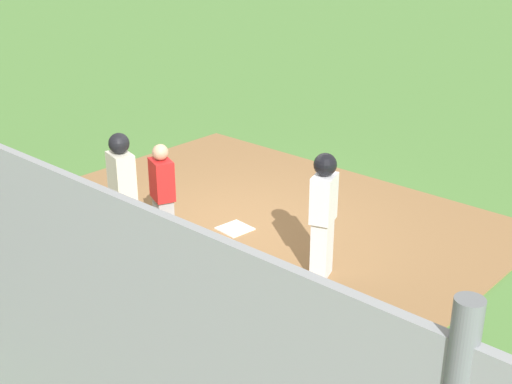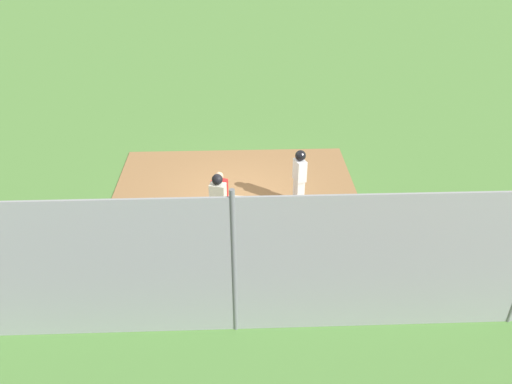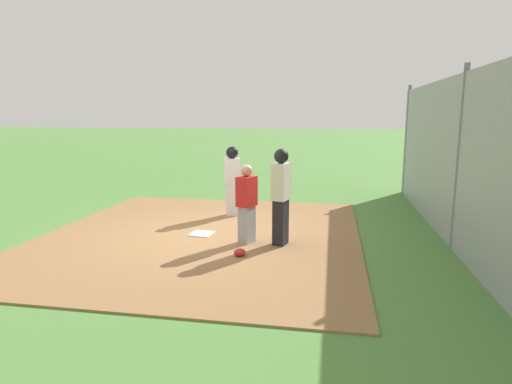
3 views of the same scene
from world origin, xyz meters
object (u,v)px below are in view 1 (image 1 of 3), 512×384
(home_plate, at_px, (235,229))
(catcher, at_px, (163,195))
(umpire, at_px, (123,195))
(runner, at_px, (323,207))
(baseball_bat, at_px, (274,278))
(catcher_mask, at_px, (128,225))

(home_plate, bearing_deg, catcher, -110.69)
(home_plate, distance_m, umpire, 1.98)
(umpire, relative_size, runner, 1.08)
(home_plate, distance_m, baseball_bat, 1.63)
(home_plate, relative_size, baseball_bat, 0.53)
(catcher_mask, bearing_deg, catcher, 2.44)
(home_plate, bearing_deg, runner, -7.65)
(umpire, bearing_deg, home_plate, 1.78)
(home_plate, relative_size, runner, 0.26)
(runner, bearing_deg, home_plate, -26.39)
(catcher, distance_m, umpire, 0.68)
(baseball_bat, bearing_deg, umpire, 17.67)
(catcher, bearing_deg, catcher_mask, 114.77)
(catcher, bearing_deg, umpire, -159.09)
(runner, height_order, baseball_bat, runner)
(runner, bearing_deg, umpire, 14.66)
(home_plate, height_order, catcher, catcher)
(umpire, relative_size, catcher_mask, 7.58)
(home_plate, relative_size, catcher, 0.29)
(home_plate, relative_size, umpire, 0.24)
(home_plate, height_order, runner, runner)
(catcher, relative_size, umpire, 0.83)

